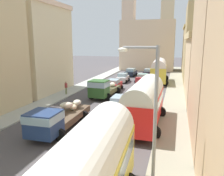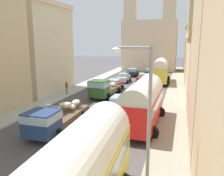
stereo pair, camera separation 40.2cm
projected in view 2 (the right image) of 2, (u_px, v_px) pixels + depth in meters
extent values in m
plane|color=#4D484A|center=(123.00, 92.00, 32.39)|extent=(154.00, 154.00, 0.00)
cube|color=#A9ADA3|center=(77.00, 88.00, 34.44)|extent=(2.50, 70.00, 0.14)
cube|color=gray|center=(175.00, 95.00, 30.32)|extent=(2.50, 70.00, 0.14)
cube|color=beige|center=(42.00, 51.00, 31.33)|extent=(4.80, 9.95, 11.62)
cube|color=beige|center=(39.00, 4.00, 30.10)|extent=(5.28, 9.95, 0.63)
cube|color=#D8B78D|center=(211.00, 69.00, 28.38)|extent=(5.66, 14.61, 7.38)
cube|color=#D6BC84|center=(214.00, 36.00, 27.57)|extent=(6.23, 14.61, 0.69)
cube|color=tan|center=(204.00, 44.00, 39.84)|extent=(5.81, 9.19, 13.41)
cube|color=#D0B47B|center=(195.00, 51.00, 51.00)|extent=(4.40, 13.06, 10.02)
cube|color=#DCBF6D|center=(197.00, 27.00, 49.95)|extent=(4.84, 13.06, 0.46)
cube|color=beige|center=(150.00, 46.00, 56.37)|extent=(13.07, 6.37, 12.13)
cube|color=beige|center=(130.00, 32.00, 55.51)|extent=(2.92, 2.92, 18.72)
cube|color=beige|center=(169.00, 32.00, 52.91)|extent=(2.92, 2.92, 18.72)
cylinder|color=silver|center=(76.00, 163.00, 7.84)|extent=(2.71, 8.41, 2.33)
cube|color=red|center=(143.00, 107.00, 18.97)|extent=(2.57, 8.31, 2.23)
cylinder|color=silver|center=(143.00, 94.00, 18.74)|extent=(2.52, 8.15, 2.38)
cube|color=#99B7C6|center=(143.00, 102.00, 18.87)|extent=(2.61, 7.65, 0.71)
cylinder|color=black|center=(136.00, 110.00, 21.93)|extent=(1.00, 0.35, 1.00)
cylinder|color=black|center=(160.00, 112.00, 21.24)|extent=(1.00, 0.35, 1.00)
cylinder|color=black|center=(122.00, 129.00, 17.15)|extent=(1.00, 0.35, 1.00)
cylinder|color=black|center=(152.00, 133.00, 16.45)|extent=(1.00, 0.35, 1.00)
cube|color=gold|center=(160.00, 73.00, 38.84)|extent=(2.79, 8.18, 2.43)
cylinder|color=silver|center=(160.00, 66.00, 38.60)|extent=(2.74, 8.01, 2.42)
cube|color=#99B7C6|center=(160.00, 70.00, 38.73)|extent=(2.81, 7.53, 0.78)
cylinder|color=black|center=(154.00, 78.00, 41.75)|extent=(1.00, 0.35, 1.00)
cylinder|color=black|center=(167.00, 78.00, 41.17)|extent=(1.00, 0.35, 1.00)
cylinder|color=black|center=(152.00, 82.00, 37.00)|extent=(1.00, 0.35, 1.00)
cylinder|color=black|center=(166.00, 83.00, 36.42)|extent=(1.00, 0.35, 1.00)
cube|color=navy|center=(42.00, 123.00, 16.10)|extent=(2.19, 2.10, 1.73)
cube|color=#99B7C6|center=(42.00, 117.00, 16.00)|extent=(2.23, 2.18, 0.55)
cube|color=brown|center=(67.00, 115.00, 19.72)|extent=(2.23, 5.40, 0.55)
ellipsoid|color=beige|center=(72.00, 105.00, 20.83)|extent=(0.88, 0.75, 0.58)
ellipsoid|color=silver|center=(56.00, 113.00, 18.53)|extent=(0.89, 1.00, 0.53)
ellipsoid|color=beige|center=(72.00, 107.00, 20.34)|extent=(0.87, 0.99, 0.50)
ellipsoid|color=beige|center=(67.00, 105.00, 19.61)|extent=(1.11, 1.12, 0.52)
ellipsoid|color=silver|center=(76.00, 102.00, 20.77)|extent=(0.74, 0.95, 0.47)
ellipsoid|color=#EBE5C3|center=(64.00, 105.00, 19.97)|extent=(1.14, 1.15, 0.46)
cylinder|color=black|center=(58.00, 135.00, 16.23)|extent=(0.90, 0.32, 0.90)
cylinder|color=black|center=(32.00, 132.00, 16.82)|extent=(0.90, 0.32, 0.90)
cylinder|color=black|center=(83.00, 116.00, 20.43)|extent=(0.90, 0.32, 0.90)
cylinder|color=black|center=(61.00, 114.00, 21.02)|extent=(0.90, 0.32, 0.90)
cube|color=#2C5625|center=(99.00, 89.00, 27.36)|extent=(2.25, 2.03, 2.01)
cube|color=#99B7C6|center=(99.00, 84.00, 27.25)|extent=(2.29, 2.11, 0.64)
cube|color=brown|center=(108.00, 89.00, 30.48)|extent=(2.39, 4.65, 0.55)
ellipsoid|color=beige|center=(113.00, 84.00, 31.22)|extent=(0.95, 0.84, 0.55)
ellipsoid|color=beige|center=(113.00, 85.00, 30.77)|extent=(0.99, 1.09, 0.51)
ellipsoid|color=beige|center=(102.00, 87.00, 29.07)|extent=(1.18, 1.06, 0.48)
ellipsoid|color=silver|center=(109.00, 85.00, 29.11)|extent=(1.10, 1.00, 0.48)
cylinder|color=black|center=(108.00, 97.00, 27.36)|extent=(0.90, 0.31, 0.90)
cylinder|color=black|center=(92.00, 96.00, 28.08)|extent=(0.90, 0.31, 0.90)
cylinder|color=black|center=(118.00, 91.00, 30.92)|extent=(0.90, 0.31, 0.90)
cylinder|color=black|center=(103.00, 90.00, 31.64)|extent=(0.90, 0.31, 0.90)
cube|color=#AA2423|center=(114.00, 86.00, 33.24)|extent=(1.87, 3.85, 0.81)
cube|color=#9BB9C7|center=(114.00, 81.00, 33.10)|extent=(1.61, 2.02, 0.54)
cylinder|color=black|center=(117.00, 90.00, 31.95)|extent=(0.60, 0.21, 0.60)
cylinder|color=black|center=(106.00, 89.00, 32.49)|extent=(0.60, 0.21, 0.60)
cylinder|color=black|center=(122.00, 87.00, 34.14)|extent=(0.60, 0.21, 0.60)
cylinder|color=black|center=(111.00, 86.00, 34.68)|extent=(0.60, 0.21, 0.60)
cube|color=silver|center=(124.00, 78.00, 39.93)|extent=(1.68, 3.93, 0.77)
cube|color=#90B3C0|center=(124.00, 75.00, 39.80)|extent=(1.45, 2.05, 0.54)
cylinder|color=black|center=(127.00, 82.00, 38.64)|extent=(0.60, 0.21, 0.60)
cylinder|color=black|center=(118.00, 81.00, 39.08)|extent=(0.60, 0.21, 0.60)
cylinder|color=black|center=(130.00, 80.00, 40.92)|extent=(0.60, 0.21, 0.60)
cylinder|color=black|center=(121.00, 79.00, 41.36)|extent=(0.60, 0.21, 0.60)
cube|color=#1A2230|center=(132.00, 73.00, 46.71)|extent=(2.04, 3.79, 0.82)
cube|color=#A0BFC6|center=(132.00, 70.00, 46.57)|extent=(1.70, 2.02, 0.54)
cylinder|color=black|center=(135.00, 76.00, 45.43)|extent=(0.60, 0.21, 0.60)
cylinder|color=black|center=(127.00, 75.00, 46.06)|extent=(0.60, 0.21, 0.60)
cylinder|color=black|center=(138.00, 74.00, 47.52)|extent=(0.60, 0.21, 0.60)
cylinder|color=black|center=(130.00, 74.00, 48.14)|extent=(0.60, 0.21, 0.60)
cube|color=silver|center=(119.00, 104.00, 23.53)|extent=(1.75, 4.21, 0.68)
cube|color=#90ABBA|center=(119.00, 99.00, 23.41)|extent=(1.54, 2.19, 0.53)
cylinder|color=black|center=(115.00, 103.00, 25.06)|extent=(0.60, 0.21, 0.60)
cylinder|color=black|center=(130.00, 105.00, 24.57)|extent=(0.60, 0.21, 0.60)
cylinder|color=black|center=(108.00, 110.00, 22.62)|extent=(0.60, 0.21, 0.60)
cylinder|color=black|center=(125.00, 112.00, 22.12)|extent=(0.60, 0.21, 0.60)
cube|color=#B12B32|center=(144.00, 79.00, 39.45)|extent=(1.95, 3.84, 0.81)
cube|color=#8FC3C0|center=(144.00, 75.00, 39.32)|extent=(1.65, 2.03, 0.47)
cylinder|color=black|center=(140.00, 80.00, 40.89)|extent=(0.60, 0.21, 0.60)
cylinder|color=black|center=(150.00, 80.00, 40.30)|extent=(0.60, 0.21, 0.60)
cylinder|color=black|center=(137.00, 82.00, 38.74)|extent=(0.60, 0.21, 0.60)
cylinder|color=black|center=(147.00, 82.00, 38.15)|extent=(0.60, 0.21, 0.60)
cube|color=#231D2B|center=(150.00, 73.00, 46.45)|extent=(1.79, 3.85, 0.84)
cube|color=#9DBABC|center=(150.00, 70.00, 46.32)|extent=(1.55, 2.01, 0.47)
cylinder|color=black|center=(146.00, 74.00, 47.90)|extent=(0.60, 0.21, 0.60)
cylinder|color=black|center=(155.00, 74.00, 47.38)|extent=(0.60, 0.21, 0.60)
cylinder|color=black|center=(145.00, 76.00, 45.68)|extent=(0.60, 0.21, 0.60)
cylinder|color=black|center=(153.00, 76.00, 45.17)|extent=(0.60, 0.21, 0.60)
cylinder|color=#6F774F|center=(67.00, 94.00, 30.33)|extent=(0.20, 0.20, 0.14)
cylinder|color=#6F774F|center=(67.00, 91.00, 30.23)|extent=(0.27, 0.27, 0.90)
cylinder|color=#973333|center=(66.00, 85.00, 30.08)|extent=(0.41, 0.41, 0.59)
sphere|color=tan|center=(66.00, 82.00, 30.00)|extent=(0.24, 0.24, 0.24)
cylinder|color=gray|center=(149.00, 126.00, 9.68)|extent=(0.16, 0.16, 6.88)
cylinder|color=gray|center=(134.00, 47.00, 9.22)|extent=(1.44, 0.11, 0.11)
ellipsoid|color=silver|center=(117.00, 50.00, 9.44)|extent=(0.44, 0.28, 0.20)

